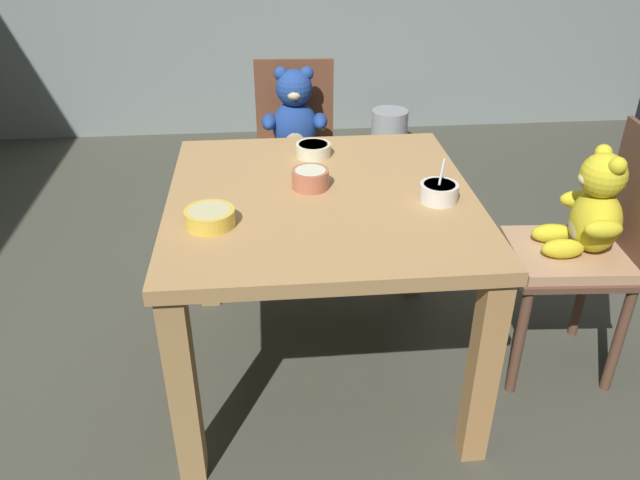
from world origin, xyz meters
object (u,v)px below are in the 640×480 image
porridge_bowl_terracotta_center (310,178)px  metal_pail (389,129)px  porridge_bowl_yellow_near_left (210,217)px  porridge_bowl_cream_far_center (314,150)px  porridge_bowl_white_near_right (439,192)px  dining_table (321,226)px  teddy_chair_near_right (585,232)px  teddy_chair_far_center (295,136)px

porridge_bowl_terracotta_center → metal_pail: (0.69, 2.10, -0.62)m
porridge_bowl_yellow_near_left → metal_pail: (1.00, 2.33, -0.61)m
porridge_bowl_cream_far_center → porridge_bowl_white_near_right: (0.35, -0.40, 0.01)m
dining_table → teddy_chair_near_right: (0.89, -0.05, -0.04)m
porridge_bowl_white_near_right → porridge_bowl_yellow_near_left: 0.70m
dining_table → porridge_bowl_yellow_near_left: size_ratio=6.96×
porridge_bowl_terracotta_center → teddy_chair_far_center: bearing=90.4°
porridge_bowl_cream_far_center → porridge_bowl_white_near_right: 0.53m
dining_table → porridge_bowl_white_near_right: porridge_bowl_white_near_right is taller
teddy_chair_near_right → porridge_bowl_yellow_near_left: bearing=9.5°
teddy_chair_near_right → porridge_bowl_yellow_near_left: teddy_chair_near_right is taller
dining_table → teddy_chair_far_center: bearing=92.3°
dining_table → porridge_bowl_white_near_right: size_ratio=8.17×
dining_table → porridge_bowl_terracotta_center: (-0.03, 0.05, 0.15)m
teddy_chair_far_center → porridge_bowl_white_near_right: teddy_chair_far_center is taller
teddy_chair_far_center → porridge_bowl_terracotta_center: (0.01, -0.85, 0.18)m
metal_pail → dining_table: bearing=-107.0°
teddy_chair_far_center → porridge_bowl_terracotta_center: 0.87m
porridge_bowl_terracotta_center → metal_pail: bearing=71.9°
porridge_bowl_white_near_right → porridge_bowl_cream_far_center: bearing=131.7°
dining_table → porridge_bowl_terracotta_center: 0.16m
porridge_bowl_white_near_right → metal_pail: porridge_bowl_white_near_right is taller
teddy_chair_far_center → porridge_bowl_cream_far_center: bearing=7.0°
porridge_bowl_terracotta_center → porridge_bowl_yellow_near_left: porridge_bowl_terracotta_center is taller
teddy_chair_far_center → dining_table: bearing=5.4°
teddy_chair_near_right → porridge_bowl_cream_far_center: bearing=-19.1°
porridge_bowl_yellow_near_left → teddy_chair_far_center: bearing=74.3°
dining_table → porridge_bowl_white_near_right: 0.40m
dining_table → porridge_bowl_white_near_right: bearing=-12.5°
teddy_chair_near_right → porridge_bowl_terracotta_center: size_ratio=7.48×
teddy_chair_near_right → porridge_bowl_terracotta_center: (-0.92, 0.10, 0.19)m
dining_table → porridge_bowl_yellow_near_left: bearing=-152.5°
dining_table → porridge_bowl_terracotta_center: size_ratio=8.42×
teddy_chair_far_center → metal_pail: 1.49m
porridge_bowl_cream_far_center → porridge_bowl_terracotta_center: bearing=-97.4°
dining_table → teddy_chair_far_center: 0.91m
porridge_bowl_cream_far_center → porridge_bowl_white_near_right: porridge_bowl_white_near_right is taller
dining_table → teddy_chair_far_center: size_ratio=1.16×
teddy_chair_far_center → metal_pail: size_ratio=3.48×
porridge_bowl_cream_far_center → porridge_bowl_terracotta_center: 0.27m
porridge_bowl_terracotta_center → porridge_bowl_white_near_right: (0.39, -0.13, -0.00)m
porridge_bowl_cream_far_center → teddy_chair_far_center: bearing=93.9°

